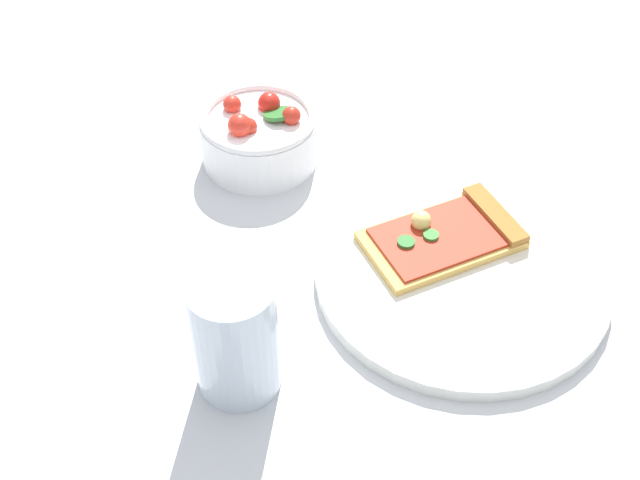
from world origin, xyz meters
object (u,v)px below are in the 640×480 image
Objects in this scene: soda_glass at (236,336)px; salad_bowl at (259,136)px; plate at (461,275)px; pizza_slice_main at (450,235)px.

salad_bowl is at bearing 41.65° from soda_glass.
plate is 1.65× the size of pizza_slice_main.
pizza_slice_main is 1.33× the size of salad_bowl.
soda_glass reaches higher than salad_bowl.
pizza_slice_main is (0.02, 0.03, 0.01)m from plate.
salad_bowl is (0.00, 0.26, 0.02)m from plate.
soda_glass is (-0.21, -0.19, 0.02)m from salad_bowl.
pizza_slice_main is 1.43× the size of soda_glass.
salad_bowl is 1.07× the size of soda_glass.
plate is 2.35× the size of soda_glass.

